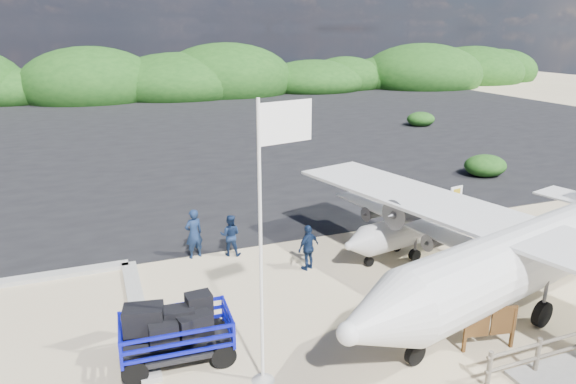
% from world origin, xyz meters
% --- Properties ---
extents(ground, '(160.00, 160.00, 0.00)m').
position_xyz_m(ground, '(0.00, 0.00, 0.00)').
color(ground, beige).
extents(asphalt_apron, '(90.00, 50.00, 0.04)m').
position_xyz_m(asphalt_apron, '(0.00, 30.00, 0.00)').
color(asphalt_apron, '#B2B2B2').
rests_on(asphalt_apron, ground).
extents(vegetation_band, '(124.00, 8.00, 4.40)m').
position_xyz_m(vegetation_band, '(0.00, 55.00, 0.00)').
color(vegetation_band, '#B2B2B2').
rests_on(vegetation_band, ground).
extents(baggage_cart, '(3.12, 1.89, 1.52)m').
position_xyz_m(baggage_cart, '(-3.76, -1.28, 0.00)').
color(baggage_cart, '#0C12BF').
rests_on(baggage_cart, ground).
extents(flagpole, '(1.47, 0.88, 6.89)m').
position_xyz_m(flagpole, '(-1.95, -2.82, 0.00)').
color(flagpole, white).
rests_on(flagpole, ground).
extents(signboard, '(1.56, 0.45, 1.29)m').
position_xyz_m(signboard, '(4.09, -3.77, 0.00)').
color(signboard, brown).
rests_on(signboard, ground).
extents(crew_a, '(0.80, 0.64, 1.91)m').
position_xyz_m(crew_a, '(-2.09, 4.87, 0.96)').
color(crew_a, '#122345').
rests_on(crew_a, ground).
extents(crew_b, '(0.96, 0.88, 1.61)m').
position_xyz_m(crew_b, '(-0.78, 4.59, 0.81)').
color(crew_b, '#122345').
rests_on(crew_b, ground).
extents(crew_c, '(1.06, 0.77, 1.68)m').
position_xyz_m(crew_c, '(1.50, 2.43, 0.84)').
color(crew_c, '#122345').
rests_on(crew_c, ground).
extents(aircraft_large, '(21.57, 21.57, 5.33)m').
position_xyz_m(aircraft_large, '(13.27, 23.35, 0.00)').
color(aircraft_large, '#B2B2B2').
rests_on(aircraft_large, ground).
extents(aircraft_small, '(7.21, 7.21, 2.25)m').
position_xyz_m(aircraft_small, '(-10.07, 33.13, 0.00)').
color(aircraft_small, '#B2B2B2').
rests_on(aircraft_small, ground).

